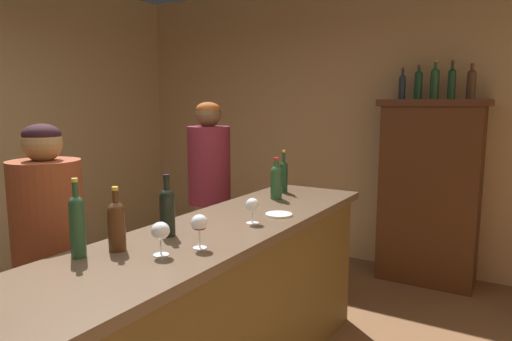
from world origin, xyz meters
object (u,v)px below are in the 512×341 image
patron_in_navy (50,260)px  display_bottle_right (471,83)px  wine_bottle_riesling (284,175)px  display_bottle_center (435,82)px  display_cabinet (430,189)px  cheese_plate (279,215)px  wine_bottle_malbec (276,180)px  display_bottle_midleft (418,83)px  wine_glass_mid (160,232)px  bar_counter (198,327)px  wine_bottle_pinot (77,223)px  display_bottle_midright (452,82)px  wine_glass_spare (252,206)px  patron_near_entrance (209,193)px  wine_bottle_syrah (167,209)px  display_bottle_left (402,86)px  wine_bottle_chardonnay (117,223)px  wine_glass_front (199,224)px

patron_in_navy → display_bottle_right: bearing=29.1°
wine_bottle_riesling → display_bottle_center: (0.79, 1.36, 0.71)m
display_cabinet → display_bottle_right: display_bottle_right is taller
cheese_plate → wine_bottle_malbec: bearing=120.5°
cheese_plate → wine_bottle_riesling: bearing=115.5°
display_bottle_midleft → wine_glass_mid: bearing=-98.7°
bar_counter → wine_bottle_pinot: bearing=-113.6°
display_bottle_midright → wine_glass_spare: bearing=-106.4°
wine_glass_mid → display_cabinet: bearing=78.5°
patron_near_entrance → wine_bottle_riesling: bearing=70.1°
display_bottle_midleft → patron_near_entrance: size_ratio=0.19×
wine_bottle_malbec → cheese_plate: bearing=-59.5°
display_cabinet → wine_bottle_syrah: display_cabinet is taller
wine_bottle_pinot → wine_bottle_riesling: wine_bottle_pinot is taller
wine_bottle_riesling → display_bottle_midleft: (0.65, 1.36, 0.70)m
display_bottle_center → patron_in_navy: bearing=-114.0°
wine_bottle_syrah → patron_in_navy: size_ratio=0.20×
cheese_plate → display_bottle_right: size_ratio=0.53×
wine_bottle_syrah → patron_in_navy: bearing=-153.2°
display_bottle_midleft → wine_bottle_malbec: bearing=-109.9°
wine_bottle_syrah → wine_bottle_riesling: size_ratio=0.98×
bar_counter → display_bottle_left: (0.36, 2.58, 1.31)m
wine_bottle_malbec → cheese_plate: (0.24, -0.41, -0.13)m
wine_bottle_riesling → wine_bottle_chardonnay: (-0.01, -1.59, -0.01)m
wine_glass_front → display_bottle_midright: size_ratio=0.47×
display_bottle_midright → patron_near_entrance: size_ratio=0.20×
wine_bottle_syrah → display_bottle_midright: 2.89m
bar_counter → display_bottle_center: size_ratio=8.88×
cheese_plate → patron_in_navy: patron_in_navy is taller
wine_bottle_malbec → display_bottle_midleft: (0.58, 1.60, 0.70)m
display_cabinet → wine_glass_mid: bearing=-101.5°
wine_bottle_chardonnay → display_bottle_midright: 3.18m
display_bottle_left → display_bottle_center: 0.28m
wine_glass_spare → display_bottle_left: (0.24, 2.24, 0.72)m
wine_bottle_riesling → wine_bottle_malbec: (0.07, -0.24, -0.00)m
wine_glass_mid → display_bottle_midright: bearing=76.0°
display_bottle_midright → display_bottle_midleft: bearing=180.0°
display_cabinet → wine_glass_mid: 2.97m
display_bottle_left → display_bottle_midright: (0.42, 0.00, 0.02)m
display_bottle_midleft → display_bottle_center: size_ratio=0.91×
display_cabinet → display_bottle_midright: size_ratio=5.06×
patron_in_navy → display_bottle_left: bearing=38.4°
wine_bottle_pinot → patron_in_navy: patron_in_navy is taller
bar_counter → wine_glass_spare: wine_glass_spare is taller
wine_bottle_syrah → display_bottle_right: (1.05, 2.66, 0.70)m
wine_bottle_malbec → display_bottle_center: size_ratio=0.84×
wine_glass_spare → patron_in_navy: size_ratio=0.09×
display_bottle_midleft → display_bottle_midright: display_bottle_midright is taller
wine_glass_mid → wine_bottle_pinot: bearing=-145.2°
wine_bottle_malbec → wine_glass_spare: bearing=-72.6°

